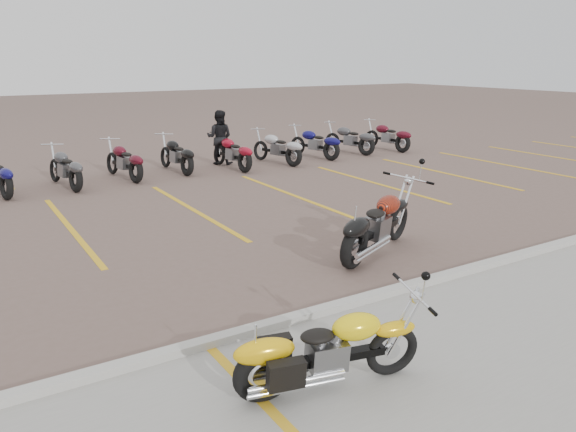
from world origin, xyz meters
The scene contains 8 objects.
ground centered at (0.00, 0.00, 0.00)m, with size 100.00×100.00×0.00m, color brown.
concrete_apron centered at (0.00, -4.50, 0.01)m, with size 60.00×5.00×0.01m, color #9E9B93.
curb centered at (0.00, -2.00, 0.06)m, with size 60.00×0.18×0.12m, color #ADAAA3.
parking_stripes centered at (0.00, 4.00, 0.00)m, with size 38.00×5.50×0.01m, color gold, non-canonical shape.
yellow_cruiser centered at (-1.62, -3.44, 0.42)m, with size 2.05×0.58×0.85m.
flame_cruiser centered at (1.53, -0.50, 0.51)m, with size 2.32×1.14×1.02m.
person_b centered at (2.98, 8.93, 0.87)m, with size 0.85×0.66×1.74m, color black.
bg_bike_row centered at (0.45, 8.19, 0.55)m, with size 19.11×2.08×1.10m.
Camera 1 is at (-4.67, -7.67, 3.37)m, focal length 35.00 mm.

